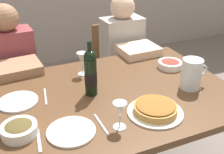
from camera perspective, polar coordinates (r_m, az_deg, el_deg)
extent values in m
cube|color=brown|center=(1.62, -1.27, -4.15)|extent=(1.50, 1.00, 0.04)
cylinder|color=brown|center=(2.41, 9.91, -3.65)|extent=(0.07, 0.07, 0.72)
cylinder|color=black|center=(1.56, -4.38, 0.07)|extent=(0.07, 0.07, 0.22)
sphere|color=black|center=(1.51, -4.55, 4.27)|extent=(0.07, 0.07, 0.07)
cylinder|color=black|center=(1.49, -4.62, 5.93)|extent=(0.03, 0.03, 0.08)
cylinder|color=black|center=(1.56, -4.37, -0.29)|extent=(0.07, 0.07, 0.08)
cylinder|color=silver|center=(1.69, 16.01, 0.61)|extent=(0.12, 0.12, 0.18)
cylinder|color=silver|center=(1.71, 15.86, -0.38)|extent=(0.11, 0.11, 0.11)
torus|color=silver|center=(1.74, 18.06, 1.34)|extent=(0.07, 0.01, 0.07)
cylinder|color=silver|center=(1.46, 8.84, -7.17)|extent=(0.29, 0.29, 0.01)
cylinder|color=#C18E47|center=(1.45, 8.90, -6.44)|extent=(0.23, 0.23, 0.03)
ellipsoid|color=#9E6028|center=(1.44, 8.97, -5.66)|extent=(0.20, 0.20, 0.02)
cylinder|color=white|center=(1.95, 11.84, 2.52)|extent=(0.17, 0.17, 0.04)
ellipsoid|color=#B2382D|center=(1.95, 11.89, 2.93)|extent=(0.14, 0.14, 0.03)
cylinder|color=white|center=(1.36, -18.53, -10.31)|extent=(0.17, 0.17, 0.05)
ellipsoid|color=brown|center=(1.35, -18.64, -9.69)|extent=(0.14, 0.14, 0.04)
cylinder|color=silver|center=(1.35, 1.55, -10.22)|extent=(0.06, 0.06, 0.00)
cylinder|color=silver|center=(1.33, 1.57, -9.00)|extent=(0.01, 0.01, 0.07)
cone|color=silver|center=(1.29, 1.61, -6.58)|extent=(0.07, 0.07, 0.07)
cylinder|color=silver|center=(1.84, -6.03, 0.66)|extent=(0.06, 0.06, 0.00)
cylinder|color=silver|center=(1.82, -6.09, 1.75)|extent=(0.01, 0.01, 0.07)
cone|color=silver|center=(1.79, -6.21, 3.89)|extent=(0.07, 0.07, 0.07)
cylinder|color=silver|center=(1.33, -8.38, -11.01)|extent=(0.23, 0.23, 0.01)
cylinder|color=silver|center=(1.61, -18.76, -4.81)|extent=(0.22, 0.22, 0.01)
cube|color=silver|center=(1.32, -14.81, -12.50)|extent=(0.03, 0.16, 0.00)
cube|color=silver|center=(1.37, -2.24, -9.68)|extent=(0.01, 0.18, 0.00)
cube|color=silver|center=(1.62, -13.52, -3.91)|extent=(0.03, 0.18, 0.00)
cube|color=brown|center=(2.38, -18.95, -2.44)|extent=(0.43, 0.43, 0.02)
cube|color=brown|center=(2.46, -20.49, 3.75)|extent=(0.36, 0.06, 0.40)
cylinder|color=brown|center=(2.35, -21.39, -10.20)|extent=(0.04, 0.04, 0.45)
cylinder|color=brown|center=(2.38, -13.30, -8.28)|extent=(0.04, 0.04, 0.45)
cylinder|color=brown|center=(2.66, -15.30, -4.39)|extent=(0.04, 0.04, 0.45)
cube|color=#8E3D42|center=(2.23, -19.84, 2.88)|extent=(0.35, 0.23, 0.50)
sphere|color=#9E7051|center=(2.12, -21.31, 11.25)|extent=(0.20, 0.20, 0.20)
cube|color=#33333D|center=(2.17, -17.94, -4.94)|extent=(0.33, 0.40, 0.14)
cube|color=#33333D|center=(2.21, -16.11, -12.77)|extent=(0.28, 0.14, 0.40)
cube|color=#9E7051|center=(1.95, -18.75, 1.76)|extent=(0.31, 0.26, 0.06)
cube|color=brown|center=(2.54, 1.55, 1.09)|extent=(0.41, 0.41, 0.02)
cube|color=brown|center=(2.60, -0.23, 6.88)|extent=(0.36, 0.04, 0.40)
cylinder|color=brown|center=(2.46, -0.29, -6.18)|extent=(0.04, 0.04, 0.45)
cylinder|color=brown|center=(2.60, 6.54, -4.36)|extent=(0.04, 0.04, 0.45)
cylinder|color=brown|center=(2.72, -3.32, -2.58)|extent=(0.04, 0.04, 0.45)
cylinder|color=brown|center=(2.85, 3.01, -1.11)|extent=(0.04, 0.04, 0.45)
cube|color=#B7B2A8|center=(2.40, 2.03, 6.27)|extent=(0.35, 0.21, 0.50)
sphere|color=beige|center=(2.30, 2.17, 14.20)|extent=(0.20, 0.20, 0.20)
cube|color=#33333D|center=(2.35, 4.04, -0.95)|extent=(0.32, 0.39, 0.14)
cube|color=#33333D|center=(2.39, 5.58, -8.22)|extent=(0.28, 0.13, 0.40)
cube|color=beige|center=(2.15, 5.48, 5.54)|extent=(0.30, 0.25, 0.06)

